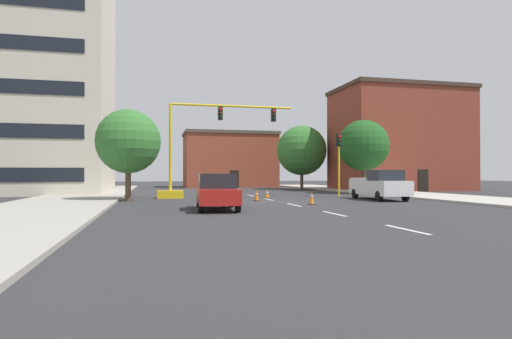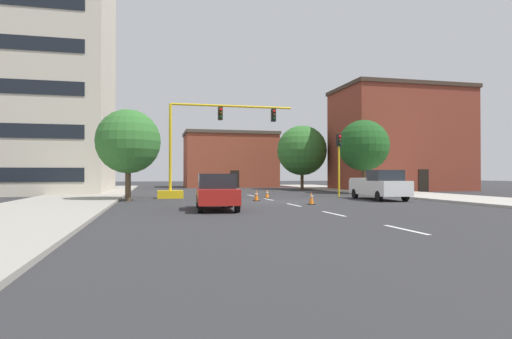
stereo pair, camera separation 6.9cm
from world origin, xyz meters
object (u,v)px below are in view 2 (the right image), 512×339
traffic_signal_gantry (189,166)px  traffic_cone_roadside_a (256,196)px  tree_right_mid (363,145)px  pickup_truck_white (379,185)px  tree_left_near (128,142)px  traffic_cone_roadside_b (311,198)px  traffic_cone_roadside_c (267,194)px  sedan_red_near_left (217,191)px  tree_right_far (302,150)px  traffic_light_pole_right (339,151)px

traffic_signal_gantry → traffic_cone_roadside_a: traffic_signal_gantry is taller
tree_right_mid → pickup_truck_white: tree_right_mid is taller
tree_left_near → traffic_cone_roadside_b: tree_left_near is taller
traffic_signal_gantry → traffic_cone_roadside_c: bearing=-16.4°
tree_left_near → traffic_signal_gantry: bearing=33.6°
tree_right_mid → traffic_cone_roadside_c: (-10.37, -5.54, -3.97)m
traffic_cone_roadside_b → sedan_red_near_left: bearing=-157.6°
traffic_signal_gantry → pickup_truck_white: bearing=-22.7°
tree_left_near → pickup_truck_white: size_ratio=1.07×
tree_right_mid → tree_left_near: size_ratio=1.12×
tree_right_far → pickup_truck_white: bearing=-94.7°
traffic_light_pole_right → traffic_cone_roadside_a: traffic_light_pole_right is taller
tree_left_near → traffic_cone_roadside_a: (8.01, -1.80, -3.46)m
tree_left_near → pickup_truck_white: 16.74m
sedan_red_near_left → traffic_cone_roadside_a: size_ratio=6.52×
traffic_cone_roadside_b → pickup_truck_white: bearing=28.2°
tree_right_far → sedan_red_near_left: 29.44m
traffic_signal_gantry → tree_right_mid: size_ratio=1.51×
traffic_cone_roadside_b → tree_right_mid: bearing=52.2°
tree_left_near → traffic_cone_roadside_b: size_ratio=8.09×
tree_right_mid → traffic_cone_roadside_a: bearing=-144.5°
tree_right_mid → traffic_cone_roadside_b: size_ratio=9.07×
traffic_signal_gantry → tree_left_near: size_ratio=1.69×
pickup_truck_white → tree_left_near: bearing=171.5°
tree_left_near → traffic_cone_roadside_a: bearing=-12.6°
traffic_signal_gantry → traffic_cone_roadside_a: 6.29m
pickup_truck_white → traffic_cone_roadside_a: pickup_truck_white is taller
pickup_truck_white → traffic_cone_roadside_a: size_ratio=7.75×
tree_right_far → pickup_truck_white: size_ratio=1.32×
tree_right_far → sedan_red_near_left: bearing=-117.4°
traffic_light_pole_right → traffic_cone_roadside_b: 9.83m
pickup_truck_white → sedan_red_near_left: (-11.76, -5.59, -0.09)m
tree_right_far → traffic_cone_roadside_b: (-7.71, -23.59, -4.07)m
traffic_signal_gantry → tree_left_near: traffic_signal_gantry is taller
tree_right_mid → pickup_truck_white: 10.28m
traffic_cone_roadside_a → traffic_cone_roadside_c: bearing=63.1°
traffic_signal_gantry → traffic_light_pole_right: bearing=-3.1°
tree_right_far → traffic_cone_roadside_a: tree_right_far is taller
traffic_signal_gantry → tree_left_near: 5.10m
traffic_light_pole_right → pickup_truck_white: (0.88, -4.51, -2.55)m
tree_left_near → sedan_red_near_left: bearing=-60.4°
pickup_truck_white → sedan_red_near_left: pickup_truck_white is taller
traffic_signal_gantry → sedan_red_near_left: (0.51, -10.72, -1.41)m
tree_right_mid → tree_right_far: bearing=99.3°
tree_right_mid → tree_right_far: size_ratio=0.91×
traffic_light_pole_right → tree_right_mid: tree_right_mid is taller
traffic_signal_gantry → traffic_cone_roadside_b: (6.24, -8.36, -1.94)m
traffic_signal_gantry → traffic_cone_roadside_b: size_ratio=13.67×
pickup_truck_white → sedan_red_near_left: size_ratio=1.19×
tree_left_near → traffic_light_pole_right: bearing=7.7°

